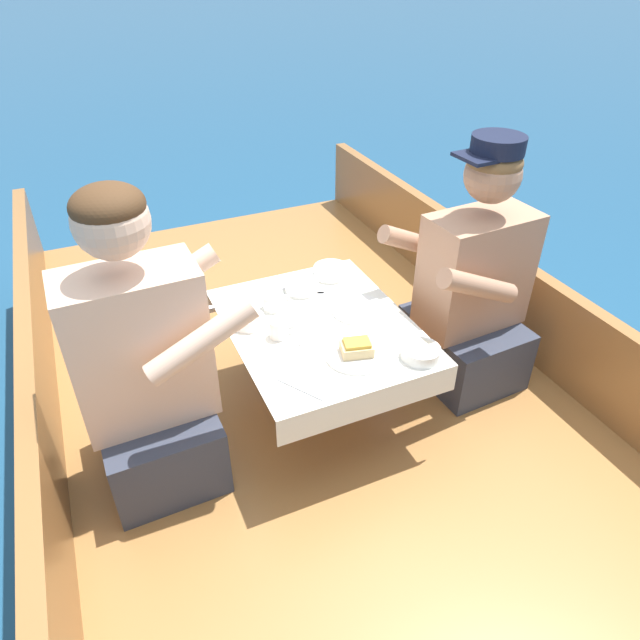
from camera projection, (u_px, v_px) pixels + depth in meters
name	position (u px, v px, depth m)	size (l,w,h in m)	color
ground_plane	(319.00, 454.00, 2.42)	(60.00, 60.00, 0.00)	navy
boat_deck	(319.00, 429.00, 2.34)	(2.00, 3.67, 0.29)	#9E6B38
gunwale_port	(42.00, 443.00, 1.82)	(0.06, 3.67, 0.39)	#936033
gunwale_starboard	(523.00, 307.00, 2.47)	(0.06, 3.67, 0.39)	#936033
cockpit_table	(320.00, 334.00, 2.06)	(0.63, 0.79, 0.38)	#B2B2B7
person_port	(147.00, 372.00, 1.77)	(0.53, 0.45, 1.02)	#333847
person_starboard	(471.00, 292.00, 2.20)	(0.54, 0.46, 0.99)	#333847
plate_sandwich	(356.00, 354.00, 1.88)	(0.21, 0.21, 0.01)	white
plate_bread	(359.00, 310.00, 2.10)	(0.20, 0.20, 0.01)	white
sandwich	(357.00, 348.00, 1.87)	(0.12, 0.10, 0.05)	#E0BC7F
bowl_port_near	(302.00, 285.00, 2.21)	(0.13, 0.13, 0.04)	white
bowl_starboard_near	(421.00, 352.00, 1.87)	(0.13, 0.13, 0.04)	white
bowl_center_far	(331.00, 271.00, 2.31)	(0.14, 0.14, 0.04)	white
bowl_port_far	(249.00, 320.00, 2.02)	(0.11, 0.11, 0.04)	white
coffee_cup_port	(279.00, 328.00, 1.95)	(0.09, 0.06, 0.07)	white
coffee_cup_starboard	(274.00, 301.00, 2.11)	(0.11, 0.08, 0.06)	white
utensil_knife_port	(301.00, 389.00, 1.75)	(0.10, 0.15, 0.00)	silver
utensil_knife_starboard	(270.00, 289.00, 2.23)	(0.17, 0.06, 0.00)	silver
utensil_spoon_starboard	(221.00, 306.00, 2.13)	(0.17, 0.05, 0.01)	silver
utensil_fork_port	(333.00, 293.00, 2.21)	(0.17, 0.08, 0.00)	silver
utensil_spoon_port	(292.00, 350.00, 1.91)	(0.15, 0.10, 0.01)	silver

